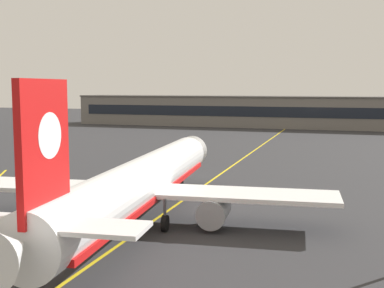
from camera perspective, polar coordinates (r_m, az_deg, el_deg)
The scene contains 5 objects.
ground_plane at distance 34.29m, azimuth -12.18°, elevation -12.79°, with size 400.00×400.00×0.00m, color #2D2D30.
taxiway_centreline at distance 61.17m, azimuth 2.29°, elevation -4.09°, with size 0.30×180.00×0.01m, color yellow.
airliner_foreground at distance 41.58m, azimuth -5.91°, elevation -4.45°, with size 32.34×41.50×11.65m.
safety_cone_by_nose_gear at distance 55.69m, azimuth 2.05°, elevation -4.88°, with size 0.44×0.44×0.55m.
terminal_building at distance 141.47m, azimuth 13.34°, elevation 3.53°, with size 136.71×12.40×8.69m.
Camera 1 is at (16.70, -27.76, 11.25)m, focal length 47.00 mm.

